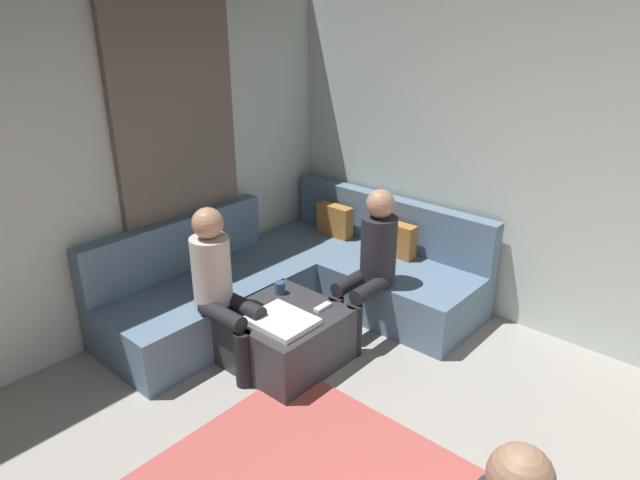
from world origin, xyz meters
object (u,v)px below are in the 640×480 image
Objects in this scene: person_on_couch_side at (221,284)px; sectional_couch at (300,279)px; ottoman at (285,336)px; coffee_mug at (280,288)px; person_on_couch_back at (371,260)px; game_remote at (323,307)px.

sectional_couch is at bearing -171.25° from person_on_couch_side.
sectional_couch is 0.81m from ottoman.
sectional_couch is at bearing 116.95° from coffee_mug.
person_on_couch_side is at bearing -101.25° from coffee_mug.
coffee_mug is 0.08× the size of person_on_couch_back.
person_on_couch_back is (0.70, 0.06, 0.38)m from sectional_couch.
person_on_couch_back is (0.46, 0.53, 0.19)m from coffee_mug.
person_on_couch_side is at bearing 61.28° from person_on_couch_back.
person_on_couch_side is at bearing -136.35° from ottoman.
coffee_mug is at bearing 140.71° from ottoman.
coffee_mug is 0.63× the size of game_remote.
coffee_mug is (-0.22, 0.18, 0.26)m from ottoman.
ottoman is 0.63× the size of person_on_couch_back.
coffee_mug is at bearing 168.75° from person_on_couch_side.
ottoman is 0.38m from coffee_mug.
person_on_couch_side reaches higher than coffee_mug.
person_on_couch_side is (-0.50, -0.52, 0.23)m from game_remote.
ottoman is 0.62m from person_on_couch_side.
coffee_mug is 0.08× the size of person_on_couch_side.
game_remote is 0.75m from person_on_couch_side.
sectional_couch is 2.12× the size of person_on_couch_back.
ottoman is 5.07× the size of game_remote.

